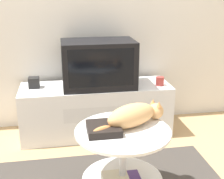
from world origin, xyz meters
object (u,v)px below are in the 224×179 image
Objects in this scene: tv at (98,64)px; speaker at (34,83)px; cat at (134,115)px; dvd_box at (104,128)px.

tv is 6.83× the size of speaker.
dvd_box is at bearing 171.01° from cat.
speaker is at bearing 174.41° from tv.
cat is at bearing -83.91° from tv.
tv is 1.04m from dvd_box.
dvd_box is 0.22m from cat.
speaker is 1.18m from dvd_box.
cat is (0.10, -0.96, -0.11)m from tv.
tv is at bearing 84.15° from dvd_box.
cat is (0.21, 0.06, 0.05)m from dvd_box.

